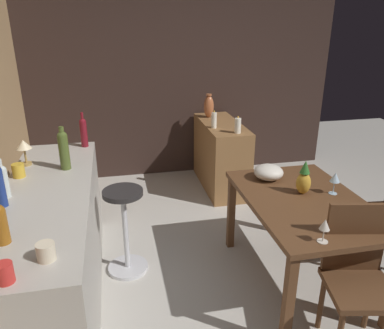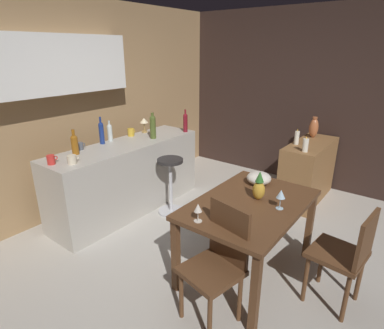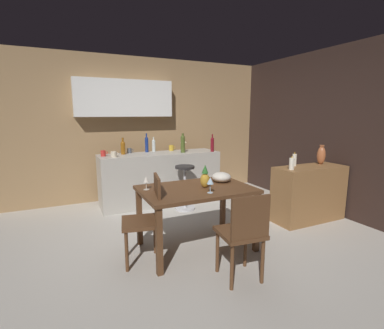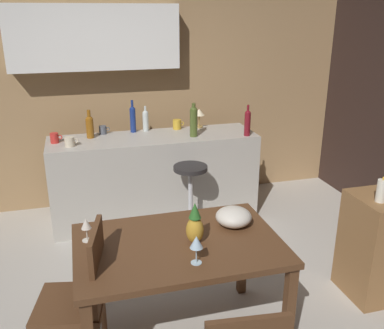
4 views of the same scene
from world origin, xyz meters
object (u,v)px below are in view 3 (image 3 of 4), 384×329
object	(u,v)px
chair_by_doorway	(243,232)
cup_cream	(114,154)
wine_glass_left	(146,180)
vase_copper	(321,155)
fruit_bowl	(221,177)
dining_table	(197,195)
cup_red	(103,153)
cup_mustard	(171,148)
pillar_candle_tall	(292,164)
wine_bottle_ruby	(212,144)
bar_stool	(185,186)
wine_bottle_amber	(123,147)
pineapple_centerpiece	(205,178)
counter_lamp	(183,142)
cup_slate	(129,151)
wine_bottle_olive	(183,143)
chair_near_window	(148,216)
sideboard_cabinet	(309,194)
wine_glass_right	(210,181)
pillar_candle_short	(294,160)
wine_bottle_cobalt	(147,144)
wine_bottle_clear	(154,145)

from	to	relation	value
chair_by_doorway	cup_cream	world-z (taller)	cup_cream
wine_glass_left	vase_copper	bearing A→B (deg)	0.15
fruit_bowl	dining_table	bearing A→B (deg)	-163.04
cup_red	cup_mustard	xyz separation A→B (m)	(1.26, 0.19, 0.00)
pillar_candle_tall	cup_cream	bearing A→B (deg)	141.44
wine_bottle_ruby	cup_red	xyz separation A→B (m)	(-1.88, 0.25, -0.10)
bar_stool	wine_bottle_amber	xyz separation A→B (m)	(-0.86, 0.64, 0.63)
chair_by_doorway	pineapple_centerpiece	size ratio (longest dim) A/B	3.26
counter_lamp	pillar_candle_tall	world-z (taller)	counter_lamp
dining_table	cup_slate	size ratio (longest dim) A/B	11.61
cup_red	cup_mustard	distance (m)	1.27
wine_bottle_olive	cup_cream	world-z (taller)	wine_bottle_olive
bar_stool	wine_glass_left	bearing A→B (deg)	-130.41
wine_bottle_amber	cup_slate	world-z (taller)	wine_bottle_amber
chair_by_doorway	bar_stool	bearing A→B (deg)	80.92
cup_mustard	vase_copper	distance (m)	2.56
chair_near_window	wine_bottle_amber	bearing A→B (deg)	84.87
sideboard_cabinet	chair_near_window	distance (m)	2.53
wine_glass_right	wine_bottle_olive	size ratio (longest dim) A/B	0.51
fruit_bowl	counter_lamp	world-z (taller)	counter_lamp
wine_bottle_olive	counter_lamp	size ratio (longest dim) A/B	1.64
sideboard_cabinet	wine_bottle_amber	xyz separation A→B (m)	(-2.34, 1.87, 0.62)
dining_table	vase_copper	xyz separation A→B (m)	(2.21, 0.18, 0.31)
chair_by_doorway	pillar_candle_short	size ratio (longest dim) A/B	4.31
sideboard_cabinet	counter_lamp	world-z (taller)	counter_lamp
fruit_bowl	wine_bottle_olive	world-z (taller)	wine_bottle_olive
dining_table	wine_glass_left	world-z (taller)	wine_glass_left
wine_glass_right	cup_red	size ratio (longest dim) A/B	1.52
chair_by_doorway	wine_bottle_olive	world-z (taller)	wine_bottle_olive
fruit_bowl	pillar_candle_tall	bearing A→B (deg)	-4.49
wine_glass_right	pineapple_centerpiece	size ratio (longest dim) A/B	0.64
sideboard_cabinet	wine_bottle_cobalt	world-z (taller)	wine_bottle_cobalt
cup_slate	vase_copper	xyz separation A→B (m)	(2.51, -1.90, 0.02)
cup_slate	counter_lamp	xyz separation A→B (m)	(1.03, -0.02, 0.11)
pineapple_centerpiece	pillar_candle_tall	xyz separation A→B (m)	(1.39, 0.07, 0.05)
wine_bottle_clear	pillar_candle_short	xyz separation A→B (m)	(1.58, -1.84, -0.11)
chair_by_doorway	pillar_candle_short	distance (m)	1.99
chair_by_doorway	wine_bottle_ruby	xyz separation A→B (m)	(1.02, 2.43, 0.55)
wine_bottle_olive	wine_bottle_ruby	bearing A→B (deg)	-12.47
wine_bottle_clear	pillar_candle_tall	world-z (taller)	wine_bottle_clear
bar_stool	pillar_candle_short	world-z (taller)	pillar_candle_short
sideboard_cabinet	wine_bottle_olive	bearing A→B (deg)	128.87
sideboard_cabinet	pineapple_centerpiece	bearing A→B (deg)	-176.17
wine_glass_right	wine_bottle_amber	bearing A→B (deg)	101.95
pillar_candle_short	vase_copper	bearing A→B (deg)	-7.23
wine_bottle_amber	wine_bottle_ruby	size ratio (longest dim) A/B	0.89
cup_slate	pillar_candle_tall	world-z (taller)	pillar_candle_tall
bar_stool	wine_bottle_amber	distance (m)	1.25
bar_stool	counter_lamp	world-z (taller)	counter_lamp
wine_bottle_amber	wine_bottle_ruby	bearing A→B (deg)	-12.44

